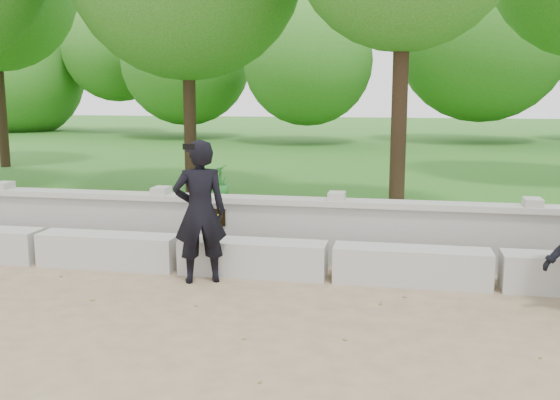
{
  "coord_description": "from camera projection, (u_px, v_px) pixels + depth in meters",
  "views": [
    {
      "loc": [
        2.82,
        -5.66,
        2.34
      ],
      "look_at": [
        1.41,
        1.64,
        1.04
      ],
      "focal_mm": 40.0,
      "sensor_mm": 36.0,
      "label": 1
    }
  ],
  "objects": [
    {
      "name": "ground",
      "position": [
        116.0,
        322.0,
        6.41
      ],
      "size": [
        80.0,
        80.0,
        0.0
      ],
      "primitive_type": "plane",
      "color": "#9C8360",
      "rests_on": "ground"
    },
    {
      "name": "parapet_wall",
      "position": [
        196.0,
        225.0,
        8.84
      ],
      "size": [
        12.5,
        0.35,
        0.9
      ],
      "color": "#A4A29B",
      "rests_on": "ground"
    },
    {
      "name": "man_main",
      "position": [
        200.0,
        212.0,
        7.62
      ],
      "size": [
        0.76,
        0.72,
        1.77
      ],
      "color": "black",
      "rests_on": "ground"
    },
    {
      "name": "lawn",
      "position": [
        310.0,
        161.0,
        19.93
      ],
      "size": [
        40.0,
        22.0,
        0.25
      ],
      "primitive_type": "cube",
      "color": "#2C5E17",
      "rests_on": "ground"
    },
    {
      "name": "shrub_d",
      "position": [
        220.0,
        181.0,
        12.33
      ],
      "size": [
        0.41,
        0.44,
        0.66
      ],
      "primitive_type": "imported",
      "rotation": [
        0.0,
        0.0,
        4.93
      ],
      "color": "#2B8030",
      "rests_on": "lawn"
    },
    {
      "name": "shrub_b",
      "position": [
        193.0,
        194.0,
        10.85
      ],
      "size": [
        0.34,
        0.39,
        0.64
      ],
      "primitive_type": "imported",
      "rotation": [
        0.0,
        0.0,
        1.74
      ],
      "color": "#2B8030",
      "rests_on": "lawn"
    },
    {
      "name": "concrete_bench",
      "position": [
        179.0,
        254.0,
        8.21
      ],
      "size": [
        11.9,
        0.45,
        0.45
      ],
      "color": "#AFACA5",
      "rests_on": "ground"
    }
  ]
}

